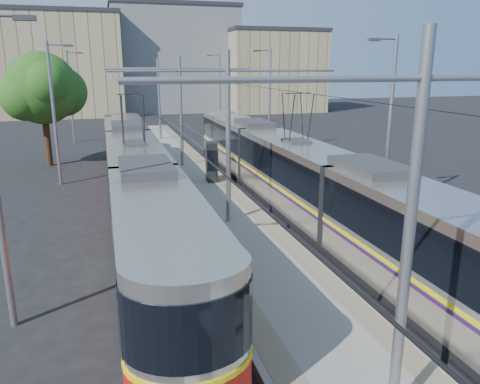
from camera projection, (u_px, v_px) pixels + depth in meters
name	position (u px, v px, depth m)	size (l,w,h in m)	color
ground	(304.00, 322.00, 12.62)	(160.00, 160.00, 0.00)	black
platform	(191.00, 177.00, 28.35)	(4.00, 50.00, 0.30)	gray
tactile_strip_left	(167.00, 176.00, 27.92)	(0.70, 50.00, 0.01)	gray
tactile_strip_right	(214.00, 173.00, 28.69)	(0.70, 50.00, 0.01)	gray
rails	(191.00, 179.00, 28.38)	(8.71, 70.00, 0.03)	gray
tram_left	(136.00, 179.00, 21.24)	(2.43, 28.95, 5.50)	black
tram_right	(295.00, 173.00, 21.84)	(2.43, 31.62, 5.50)	black
catenary	(198.00, 108.00, 24.56)	(9.20, 70.00, 7.00)	gray
street_lamps	(178.00, 105.00, 31.00)	(15.18, 38.22, 8.00)	gray
shelter	(212.00, 161.00, 26.52)	(0.73, 1.07, 2.24)	black
tree	(47.00, 89.00, 31.34)	(5.24, 4.85, 7.62)	#382314
building_left	(60.00, 64.00, 63.78)	(16.32, 12.24, 13.68)	tan
building_centre	(173.00, 59.00, 71.58)	(18.36, 14.28, 15.27)	slate
building_right	(272.00, 71.00, 70.22)	(14.28, 10.20, 11.87)	tan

